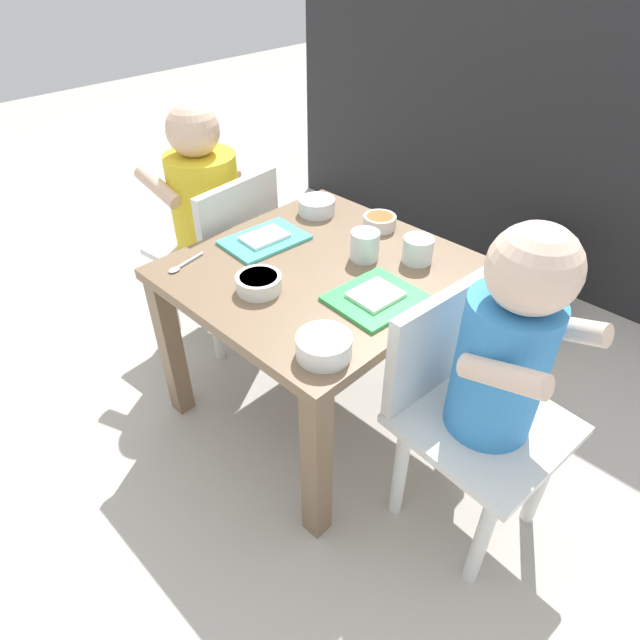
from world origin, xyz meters
TOP-DOWN VIEW (x-y plane):
  - ground_plane at (0.00, 0.00)m, footprint 7.00×7.00m
  - kitchen_cabinet_back at (0.00, 1.13)m, footprint 2.03×0.35m
  - dining_table at (0.00, 0.00)m, footprint 0.56×0.58m
  - seated_child_left at (-0.44, 0.02)m, footprint 0.31×0.31m
  - seated_child_right at (0.44, -0.02)m, footprint 0.30×0.30m
  - dog at (0.17, 0.70)m, footprint 0.19×0.45m
  - food_tray_left at (-0.17, -0.01)m, footprint 0.14×0.20m
  - food_tray_right at (0.17, -0.01)m, footprint 0.16×0.18m
  - water_cup_left at (0.14, 0.16)m, footprint 0.07×0.07m
  - water_cup_right at (0.05, 0.09)m, footprint 0.06×0.06m
  - cereal_bowl_left_side at (-0.02, -0.15)m, footprint 0.09×0.09m
  - veggie_bowl_near at (-0.02, 0.23)m, footprint 0.08×0.08m
  - veggie_bowl_far at (0.21, -0.21)m, footprint 0.10×0.10m
  - cereal_bowl_right_side at (-0.19, 0.18)m, footprint 0.09×0.09m
  - spoon_by_left_tray at (-0.21, -0.21)m, footprint 0.03×0.10m

SIDE VIEW (x-z plane):
  - ground_plane at x=0.00m, z-range 0.00..0.00m
  - dog at x=0.17m, z-range 0.05..0.35m
  - dining_table at x=0.00m, z-range 0.14..0.57m
  - seated_child_left at x=-0.44m, z-range 0.08..0.76m
  - spoon_by_left_tray at x=-0.21m, z-range 0.43..0.43m
  - food_tray_right at x=0.17m, z-range 0.42..0.44m
  - food_tray_left at x=-0.17m, z-range 0.42..0.44m
  - seated_child_right at x=0.44m, z-range 0.09..0.79m
  - veggie_bowl_near at x=-0.02m, z-range 0.43..0.46m
  - cereal_bowl_left_side at x=-0.02m, z-range 0.43..0.46m
  - cereal_bowl_right_side at x=-0.19m, z-range 0.43..0.47m
  - veggie_bowl_far at x=0.21m, z-range 0.43..0.47m
  - water_cup_left at x=0.14m, z-range 0.42..0.48m
  - water_cup_right at x=0.05m, z-range 0.42..0.49m
  - kitchen_cabinet_back at x=0.00m, z-range 0.00..1.00m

